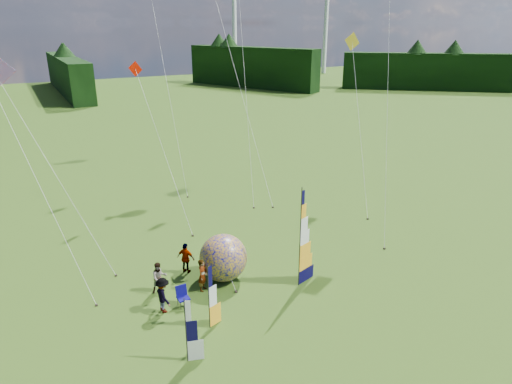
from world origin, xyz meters
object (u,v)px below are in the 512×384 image
side_banner_far (186,332)px  camp_chair (183,297)px  side_banner_left (209,298)px  kite_whale (240,82)px  feather_banner_main (300,240)px  spectator_a (203,275)px  bol_inflatable (223,258)px  spectator_b (159,277)px  spectator_c (163,295)px  spectator_d (186,258)px

side_banner_far → camp_chair: bearing=89.6°
side_banner_left → camp_chair: size_ratio=2.99×
kite_whale → feather_banner_main: bearing=-90.9°
side_banner_left → camp_chair: 2.56m
spectator_a → camp_chair: spectator_a is taller
feather_banner_main → bol_inflatable: feather_banner_main is taller
feather_banner_main → side_banner_left: bearing=173.3°
side_banner_far → spectator_b: 5.90m
spectator_a → spectator_b: spectator_a is taller
bol_inflatable → spectator_b: 3.64m
spectator_c → spectator_a: bearing=-77.3°
bol_inflatable → spectator_d: bol_inflatable is taller
bol_inflatable → camp_chair: bol_inflatable is taller
side_banner_far → spectator_d: side_banner_far is taller
bol_inflatable → spectator_a: bearing=-160.2°
spectator_a → side_banner_left: bearing=-150.2°
feather_banner_main → spectator_d: size_ratio=2.99×
side_banner_left → bol_inflatable: (2.42, 3.74, -0.30)m
spectator_b → spectator_d: (1.96, 1.23, 0.06)m
spectator_b → camp_chair: spectator_b is taller
bol_inflatable → spectator_a: size_ratio=1.46×
feather_banner_main → camp_chair: feather_banner_main is taller
bol_inflatable → spectator_b: bearing=173.4°
side_banner_left → spectator_b: bearing=87.2°
spectator_d → kite_whale: 17.66m
side_banner_left → bol_inflatable: bearing=38.7°
bol_inflatable → feather_banner_main: bearing=-37.5°
feather_banner_main → side_banner_far: (-7.53, -2.84, -1.27)m
side_banner_left → spectator_c: 2.85m
side_banner_left → spectator_a: side_banner_left is taller
feather_banner_main → side_banner_left: feather_banner_main is taller
spectator_b → bol_inflatable: bearing=-8.4°
spectator_d → spectator_b: bearing=81.6°
spectator_a → spectator_c: spectator_c is taller
side_banner_left → kite_whale: kite_whale is taller
feather_banner_main → spectator_c: bearing=153.0°
side_banner_far → spectator_c: size_ratio=1.61×
feather_banner_main → kite_whale: (4.73, 16.53, 6.29)m
bol_inflatable → spectator_c: (-3.95, -1.44, -0.40)m
spectator_a → spectator_b: size_ratio=1.06×
side_banner_left → side_banner_far: 2.42m
spectator_d → kite_whale: (9.72, 12.30, 8.14)m
camp_chair → kite_whale: 20.79m
feather_banner_main → side_banner_left: 6.02m
side_banner_far → bol_inflatable: side_banner_far is taller
camp_chair → spectator_a: bearing=32.9°
spectator_c → kite_whale: 21.16m
side_banner_left → spectator_c: bearing=105.1°
spectator_b → feather_banner_main: bearing=-25.1°
spectator_b → spectator_c: 1.89m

